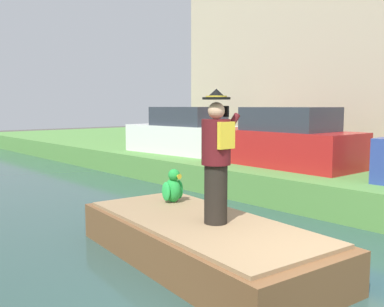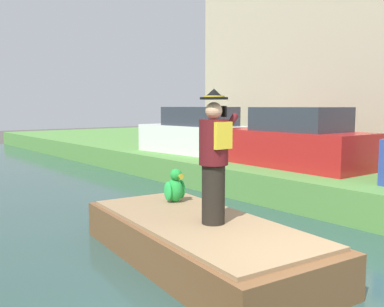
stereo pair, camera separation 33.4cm
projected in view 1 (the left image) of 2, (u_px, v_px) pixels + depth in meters
The scene contains 5 objects.
boat at pixel (200, 241), 6.14m from camera, with size 2.25×4.37×0.61m.
person_pirate at pixel (217, 157), 5.83m from camera, with size 0.61×0.42×1.85m.
parrot_plush at pixel (173, 188), 7.20m from camera, with size 0.36×0.35×0.57m.
parked_car_red at pixel (284, 141), 11.04m from camera, with size 1.82×4.05×1.50m.
parked_car_white at pixel (185, 134), 13.94m from camera, with size 2.00×4.12×1.50m.
Camera 1 is at (-4.06, -2.39, 2.33)m, focal length 39.97 mm.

